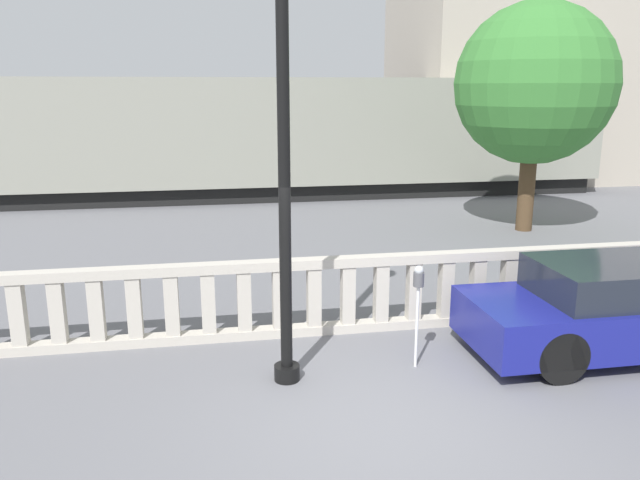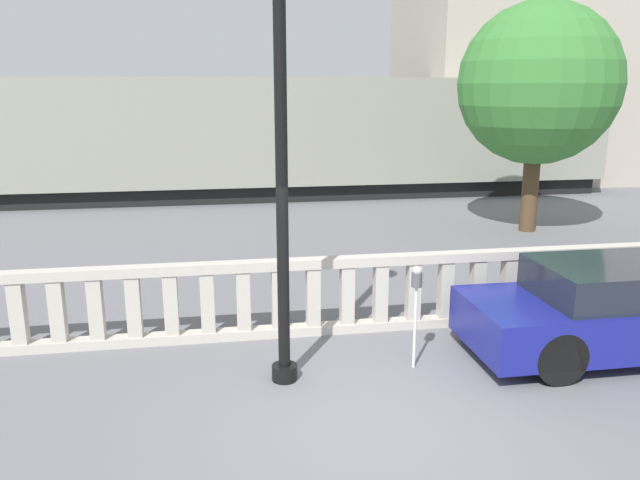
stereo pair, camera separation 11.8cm
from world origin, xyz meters
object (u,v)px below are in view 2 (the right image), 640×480
(lamppost, at_px, (281,103))
(parked_car, at_px, (621,310))
(parking_meter, at_px, (416,290))
(train_near, at_px, (273,136))
(tree_left, at_px, (539,84))

(lamppost, relative_size, parked_car, 1.31)
(parking_meter, xyz_separation_m, parked_car, (2.99, -0.01, -0.46))
(parked_car, relative_size, train_near, 0.19)
(parked_car, xyz_separation_m, train_near, (-3.56, 13.54, 1.43))
(lamppost, height_order, tree_left, lamppost)
(lamppost, xyz_separation_m, parked_car, (4.73, 0.07, -2.84))
(lamppost, height_order, train_near, lamppost)
(lamppost, height_order, parking_meter, lamppost)
(parked_car, height_order, train_near, train_near)
(parking_meter, bearing_deg, lamppost, -177.34)
(parked_car, distance_m, train_near, 14.08)
(parking_meter, relative_size, train_near, 0.06)
(parking_meter, height_order, train_near, train_near)
(lamppost, bearing_deg, tree_left, 46.01)
(parked_car, relative_size, tree_left, 0.78)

